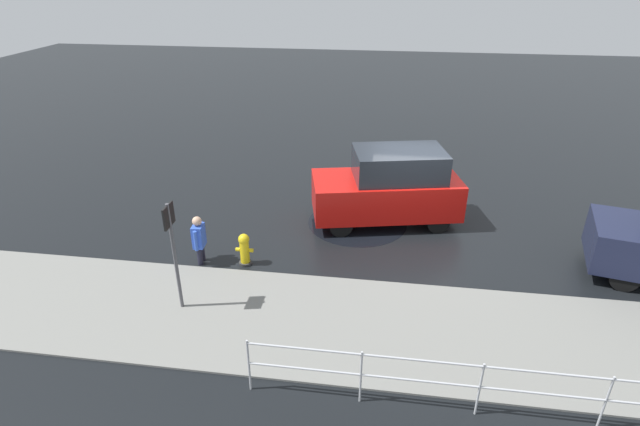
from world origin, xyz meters
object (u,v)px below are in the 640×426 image
fire_hydrant (244,249)px  sign_post (173,242)px  pedestrian (199,237)px  moving_hatchback (389,187)px

fire_hydrant → sign_post: sign_post is taller
pedestrian → sign_post: bearing=97.1°
fire_hydrant → pedestrian: bearing=4.2°
moving_hatchback → fire_hydrant: size_ratio=5.21×
pedestrian → sign_post: (-0.22, 1.74, 0.90)m
sign_post → pedestrian: bearing=-82.9°
moving_hatchback → pedestrian: 5.16m
moving_hatchback → pedestrian: size_ratio=3.42×
moving_hatchback → sign_post: 6.14m
sign_post → moving_hatchback: bearing=-132.5°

